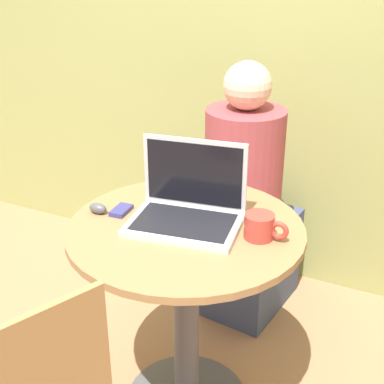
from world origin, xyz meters
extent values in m
cube|color=#939956|center=(0.00, 1.04, 1.30)|extent=(7.00, 0.05, 2.60)
cylinder|color=#4C4C51|center=(0.00, 0.00, 0.38)|extent=(0.09, 0.09, 0.72)
cylinder|color=olive|center=(0.00, 0.00, 0.75)|extent=(0.77, 0.77, 0.02)
cube|color=#B7B7BC|center=(0.00, -0.01, 0.77)|extent=(0.38, 0.29, 0.02)
cube|color=black|center=(0.00, -0.01, 0.78)|extent=(0.33, 0.24, 0.00)
cube|color=#B7B7BC|center=(-0.02, 0.11, 0.90)|extent=(0.35, 0.06, 0.24)
cube|color=black|center=(-0.02, 0.10, 0.90)|extent=(0.32, 0.05, 0.21)
cube|color=navy|center=(-0.24, -0.01, 0.77)|extent=(0.06, 0.09, 0.02)
ellipsoid|color=#4C4C51|center=(-0.31, -0.05, 0.78)|extent=(0.06, 0.04, 0.04)
cylinder|color=#B2382D|center=(0.24, 0.03, 0.80)|extent=(0.09, 0.09, 0.08)
torus|color=#B2382D|center=(0.30, 0.03, 0.80)|extent=(0.06, 0.02, 0.06)
cube|color=#3D4766|center=(0.00, 0.70, 0.23)|extent=(0.37, 0.49, 0.45)
cylinder|color=#993D42|center=(-0.02, 0.59, 0.72)|extent=(0.33, 0.33, 0.54)
sphere|color=beige|center=(-0.02, 0.59, 1.09)|extent=(0.19, 0.19, 0.19)
camera|label=1|loc=(0.67, -1.36, 1.59)|focal=50.00mm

